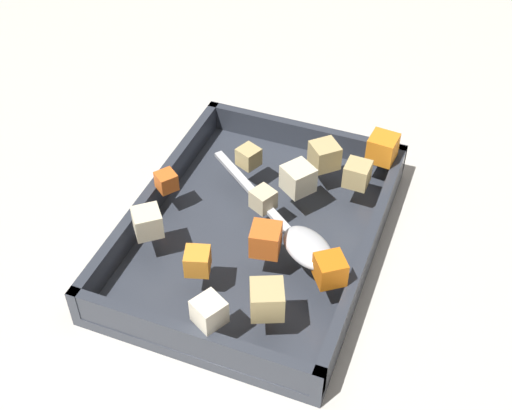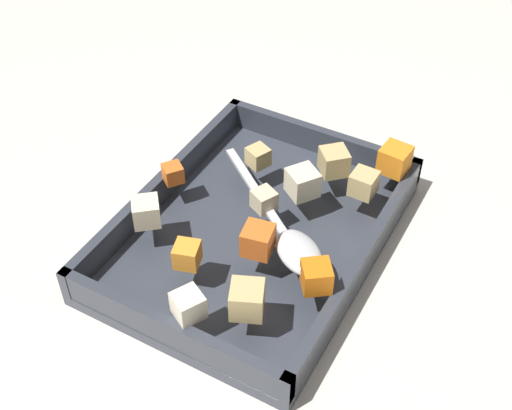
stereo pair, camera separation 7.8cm
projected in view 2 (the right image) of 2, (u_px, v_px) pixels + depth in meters
name	position (u px, v px, depth m)	size (l,w,h in m)	color
ground_plane	(270.00, 248.00, 0.82)	(4.00, 4.00, 0.00)	beige
baking_dish	(256.00, 234.00, 0.82)	(0.37, 0.28, 0.05)	#333842
carrot_chunk_far_right	(395.00, 159.00, 0.83)	(0.03, 0.03, 0.03)	orange
carrot_chunk_mid_left	(316.00, 276.00, 0.70)	(0.03, 0.03, 0.03)	orange
carrot_chunk_heap_top	(187.00, 255.00, 0.72)	(0.03, 0.03, 0.03)	orange
carrot_chunk_near_right	(258.00, 240.00, 0.74)	(0.03, 0.03, 0.03)	orange
carrot_chunk_mid_right	(173.00, 173.00, 0.82)	(0.02, 0.02, 0.02)	orange
potato_chunk_corner_se	(146.00, 212.00, 0.77)	(0.03, 0.03, 0.03)	beige
potato_chunk_corner_sw	(334.00, 162.00, 0.83)	(0.03, 0.03, 0.03)	tan
potato_chunk_corner_ne	(303.00, 183.00, 0.80)	(0.03, 0.03, 0.03)	beige
potato_chunk_rim_edge	(264.00, 200.00, 0.79)	(0.02, 0.02, 0.02)	beige
potato_chunk_center	(247.00, 300.00, 0.67)	(0.03, 0.03, 0.03)	tan
potato_chunk_front_center	(364.00, 183.00, 0.81)	(0.03, 0.03, 0.03)	tan
potato_chunk_corner_nw	(258.00, 157.00, 0.85)	(0.02, 0.02, 0.02)	tan
parsnip_chunk_near_left	(188.00, 305.00, 0.67)	(0.03, 0.03, 0.03)	silver
serving_spoon	(294.00, 244.00, 0.74)	(0.17, 0.20, 0.02)	silver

